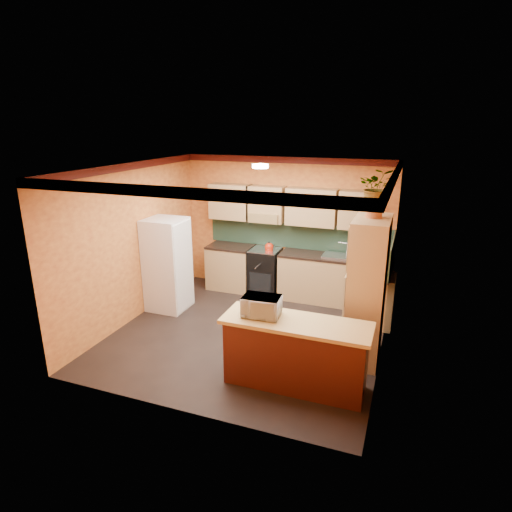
{
  "coord_description": "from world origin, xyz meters",
  "views": [
    {
      "loc": [
        2.32,
        -5.88,
        3.33
      ],
      "look_at": [
        -0.02,
        0.45,
        1.21
      ],
      "focal_mm": 30.0,
      "sensor_mm": 36.0,
      "label": 1
    }
  ],
  "objects_px": {
    "breakfast_bar": "(295,355)",
    "pantry": "(367,291)",
    "stove": "(265,271)",
    "microwave": "(261,306)",
    "fridge": "(167,265)",
    "base_cabinets_back": "(295,276)"
  },
  "relations": [
    {
      "from": "stove",
      "to": "breakfast_bar",
      "type": "xyz_separation_m",
      "value": [
        1.43,
        -2.91,
        -0.02
      ]
    },
    {
      "from": "breakfast_bar",
      "to": "base_cabinets_back",
      "type": "bearing_deg",
      "value": 105.36
    },
    {
      "from": "fridge",
      "to": "microwave",
      "type": "bearing_deg",
      "value": -33.66
    },
    {
      "from": "base_cabinets_back",
      "to": "breakfast_bar",
      "type": "distance_m",
      "value": 3.02
    },
    {
      "from": "stove",
      "to": "microwave",
      "type": "bearing_deg",
      "value": -71.82
    },
    {
      "from": "fridge",
      "to": "breakfast_bar",
      "type": "height_order",
      "value": "fridge"
    },
    {
      "from": "pantry",
      "to": "stove",
      "type": "bearing_deg",
      "value": 139.18
    },
    {
      "from": "fridge",
      "to": "pantry",
      "type": "height_order",
      "value": "pantry"
    },
    {
      "from": "pantry",
      "to": "microwave",
      "type": "distance_m",
      "value": 1.6
    },
    {
      "from": "fridge",
      "to": "breakfast_bar",
      "type": "distance_m",
      "value": 3.29
    },
    {
      "from": "base_cabinets_back",
      "to": "breakfast_bar",
      "type": "relative_size",
      "value": 2.03
    },
    {
      "from": "breakfast_bar",
      "to": "pantry",
      "type": "bearing_deg",
      "value": 54.18
    },
    {
      "from": "fridge",
      "to": "microwave",
      "type": "relative_size",
      "value": 3.52
    },
    {
      "from": "fridge",
      "to": "base_cabinets_back",
      "type": "bearing_deg",
      "value": 32.83
    },
    {
      "from": "stove",
      "to": "pantry",
      "type": "height_order",
      "value": "pantry"
    },
    {
      "from": "base_cabinets_back",
      "to": "microwave",
      "type": "distance_m",
      "value": 3.0
    },
    {
      "from": "base_cabinets_back",
      "to": "stove",
      "type": "distance_m",
      "value": 0.63
    },
    {
      "from": "base_cabinets_back",
      "to": "fridge",
      "type": "height_order",
      "value": "fridge"
    },
    {
      "from": "pantry",
      "to": "breakfast_bar",
      "type": "xyz_separation_m",
      "value": [
        -0.75,
        -1.04,
        -0.61
      ]
    },
    {
      "from": "base_cabinets_back",
      "to": "fridge",
      "type": "relative_size",
      "value": 2.15
    },
    {
      "from": "base_cabinets_back",
      "to": "fridge",
      "type": "bearing_deg",
      "value": -147.17
    },
    {
      "from": "stove",
      "to": "fridge",
      "type": "height_order",
      "value": "fridge"
    }
  ]
}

